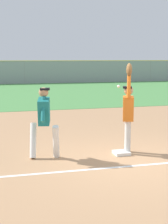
# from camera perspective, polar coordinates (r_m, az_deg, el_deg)

# --- Properties ---
(ground_plane) EXTENTS (79.81, 79.81, 0.00)m
(ground_plane) POSITION_cam_1_polar(r_m,az_deg,el_deg) (8.28, 7.84, -7.98)
(ground_plane) COLOR tan
(outfield_grass) EXTENTS (51.73, 17.14, 0.01)m
(outfield_grass) POSITION_cam_1_polar(r_m,az_deg,el_deg) (24.50, -7.82, 3.25)
(outfield_grass) COLOR #4C8C47
(outfield_grass) RESTS_ON ground_plane
(first_base) EXTENTS (0.39, 0.39, 0.08)m
(first_base) POSITION_cam_1_polar(r_m,az_deg,el_deg) (8.75, 6.22, -6.75)
(first_base) COLOR white
(first_base) RESTS_ON ground_plane
(fielder) EXTENTS (0.43, 0.87, 2.28)m
(fielder) POSITION_cam_1_polar(r_m,az_deg,el_deg) (8.66, 7.34, 0.38)
(fielder) COLOR silver
(fielder) RESTS_ON ground_plane
(runner) EXTENTS (0.75, 0.84, 1.72)m
(runner) POSITION_cam_1_polar(r_m,az_deg,el_deg) (8.22, -6.64, -0.94)
(runner) COLOR white
(runner) RESTS_ON ground_plane
(baseball) EXTENTS (0.07, 0.07, 0.07)m
(baseball) POSITION_cam_1_polar(r_m,az_deg,el_deg) (8.75, 5.76, 4.26)
(baseball) COLOR white
(outfield_fence) EXTENTS (51.81, 0.08, 2.18)m
(outfield_fence) POSITION_cam_1_polar(r_m,az_deg,el_deg) (32.92, -9.83, 6.53)
(outfield_fence) COLOR #93999E
(outfield_fence) RESTS_ON ground_plane
(parked_car_green) EXTENTS (4.49, 2.29, 1.25)m
(parked_car_green) POSITION_cam_1_polar(r_m,az_deg,el_deg) (37.53, -9.40, 6.19)
(parked_car_green) COLOR #1E6B33
(parked_car_green) RESTS_ON ground_plane
(parked_car_white) EXTENTS (4.57, 2.46, 1.25)m
(parked_car_white) POSITION_cam_1_polar(r_m,az_deg,el_deg) (38.27, 0.32, 6.36)
(parked_car_white) COLOR white
(parked_car_white) RESTS_ON ground_plane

